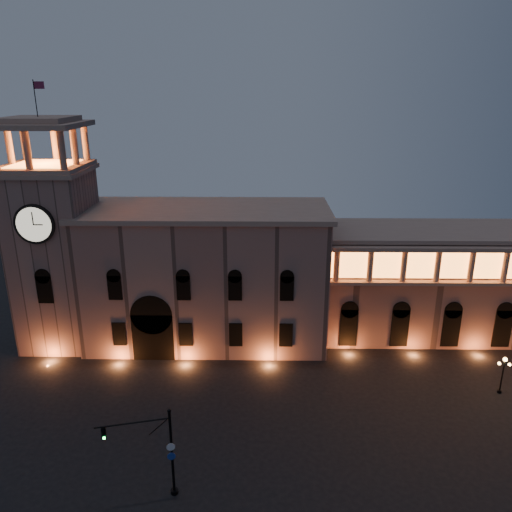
{
  "coord_description": "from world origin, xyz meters",
  "views": [
    {
      "loc": [
        5.16,
        -37.45,
        31.64
      ],
      "look_at": [
        4.43,
        16.0,
        13.45
      ],
      "focal_mm": 35.0,
      "sensor_mm": 36.0,
      "label": 1
    }
  ],
  "objects": [
    {
      "name": "ground",
      "position": [
        0.0,
        0.0,
        0.0
      ],
      "size": [
        160.0,
        160.0,
        0.0
      ],
      "primitive_type": "plane",
      "color": "black",
      "rests_on": "ground"
    },
    {
      "name": "government_building",
      "position": [
        -2.08,
        21.93,
        8.77
      ],
      "size": [
        30.8,
        12.8,
        17.6
      ],
      "color": "#90695E",
      "rests_on": "ground"
    },
    {
      "name": "clock_tower",
      "position": [
        -20.5,
        20.98,
        12.5
      ],
      "size": [
        9.8,
        9.8,
        32.4
      ],
      "color": "#90695E",
      "rests_on": "ground"
    },
    {
      "name": "colonnade_wing",
      "position": [
        32.0,
        23.92,
        7.33
      ],
      "size": [
        40.6,
        11.5,
        14.5
      ],
      "color": "#8B6359",
      "rests_on": "ground"
    },
    {
      "name": "traffic_light",
      "position": [
        -2.96,
        -5.29,
        4.29
      ],
      "size": [
        5.82,
        1.68,
        8.16
      ],
      "rotation": [
        0.0,
        0.0,
        0.23
      ],
      "color": "black",
      "rests_on": "ground"
    },
    {
      "name": "street_lamp_near",
      "position": [
        31.07,
        9.58,
        2.59
      ],
      "size": [
        1.48,
        0.54,
        4.34
      ],
      "rotation": [
        0.0,
        0.0,
        -0.22
      ],
      "color": "black",
      "rests_on": "ground"
    }
  ]
}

